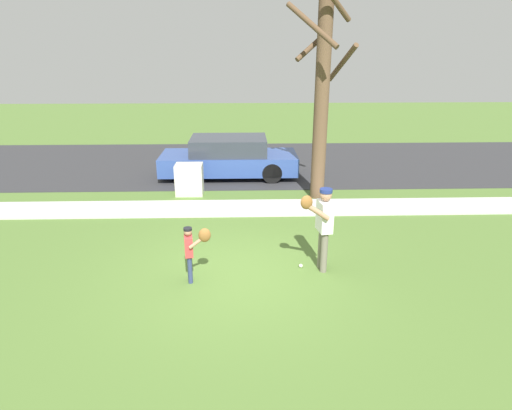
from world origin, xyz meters
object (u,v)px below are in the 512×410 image
baseball (301,266)px  parked_wagon_blue (229,158)px  street_tree_near (322,90)px  person_adult (323,221)px  utility_cabinet (189,179)px  person_child (192,246)px

baseball → parked_wagon_blue: parked_wagon_blue is taller
street_tree_near → person_adult: bearing=-98.4°
utility_cabinet → street_tree_near: size_ratio=0.16×
baseball → utility_cabinet: (-2.72, 4.68, 0.42)m
street_tree_near → parked_wagon_blue: 4.16m
person_child → baseball: (2.06, 0.50, -0.69)m
person_adult → street_tree_near: street_tree_near is taller
person_child → parked_wagon_blue: size_ratio=0.25×
person_adult → street_tree_near: size_ratio=0.29×
baseball → street_tree_near: 5.35m
baseball → utility_cabinet: utility_cabinet is taller
street_tree_near → utility_cabinet: bearing=174.4°
utility_cabinet → parked_wagon_blue: bearing=58.4°
person_adult → parked_wagon_blue: 6.91m
person_child → baseball: person_child is taller
person_child → street_tree_near: (3.08, 4.81, 2.30)m
person_adult → person_child: size_ratio=1.49×
parked_wagon_blue → baseball: bearing=103.9°
person_child → utility_cabinet: 5.23m
utility_cabinet → parked_wagon_blue: 2.14m
parked_wagon_blue → utility_cabinet: bearing=58.4°
baseball → parked_wagon_blue: (-1.61, 6.50, 0.62)m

